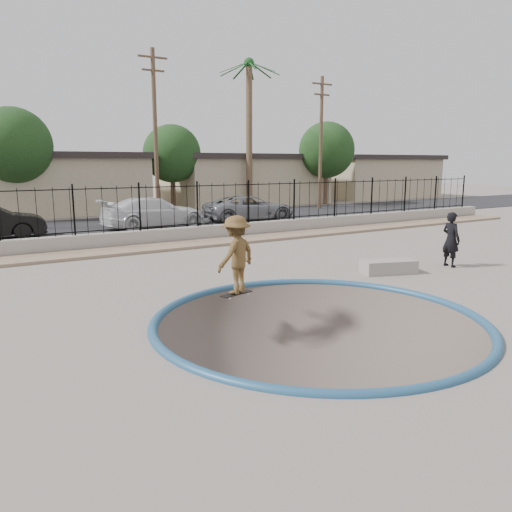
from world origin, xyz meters
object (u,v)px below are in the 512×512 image
Objects in this scene: skater at (236,259)px; car_d at (250,208)px; videographer at (451,239)px; concrete_ledge at (388,267)px; skateboard at (236,294)px; car_c at (154,213)px.

skater is 15.81m from car_d.
videographer is 1.09× the size of concrete_ledge.
skateboard is 0.54× the size of videographer.
concrete_ledge is (5.18, -0.09, 0.14)m from skateboard.
car_d is at bearing 76.60° from concrete_ledge.
car_c reaches higher than concrete_ledge.
car_c is 1.02× the size of car_d.
videographer is 0.34× the size of car_d.
videographer is (7.57, -0.40, -0.09)m from skater.
videographer is (7.57, -0.40, 0.81)m from skateboard.
concrete_ledge is at bearing 85.40° from videographer.
skater is 5.23m from concrete_ledge.
concrete_ledge is 13.71m from car_c.
car_d reaches higher than skateboard.
car_c is 5.58m from car_d.
car_c is at bearing 21.88° from videographer.
concrete_ledge is at bearing 156.45° from skater.
car_d is (3.21, 13.49, 0.55)m from concrete_ledge.
car_d is (8.39, 13.40, 0.68)m from skateboard.
skater is at bearing 153.30° from car_d.
skater reaches higher than car_c.
skateboard is 15.82m from car_d.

